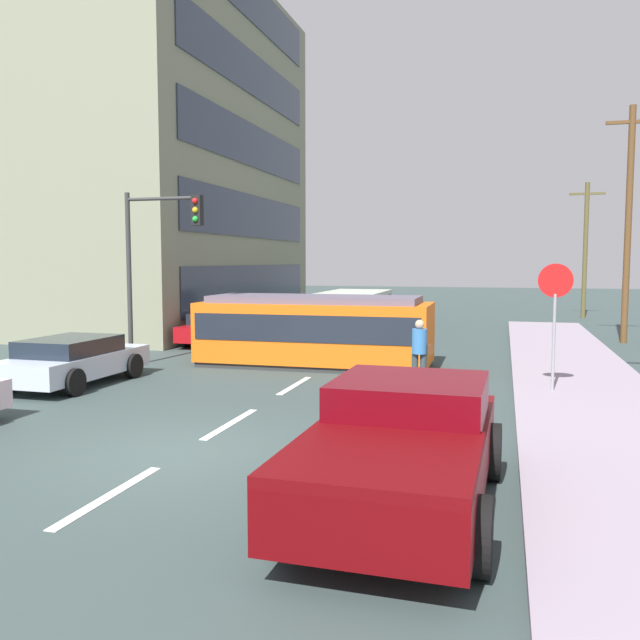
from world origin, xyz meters
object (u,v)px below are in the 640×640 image
object	(u,v)px
parked_sedan_mid	(73,360)
parked_sedan_far	(223,327)
pickup_truck_parked	(403,446)
city_bus	(353,309)
traffic_light_mast	(157,246)
utility_pole_far	(585,247)
streetcar_tram	(315,330)
stop_sign	(555,300)
parked_sedan_furthest	(275,314)
utility_pole_mid	(628,221)
pedestrian_crossing	(420,350)

from	to	relation	value
parked_sedan_mid	parked_sedan_far	world-z (taller)	same
pickup_truck_parked	parked_sedan_mid	xyz separation A→B (m)	(-9.12, 6.04, -0.18)
city_bus	traffic_light_mast	distance (m)	11.35
city_bus	utility_pole_far	distance (m)	15.01
pickup_truck_parked	streetcar_tram	bearing A→B (deg)	111.49
streetcar_tram	stop_sign	distance (m)	7.13
city_bus	parked_sedan_mid	size ratio (longest dim) A/B	1.32
streetcar_tram	parked_sedan_mid	distance (m)	6.73
parked_sedan_furthest	parked_sedan_mid	bearing A→B (deg)	-90.12
parked_sedan_mid	pickup_truck_parked	bearing A→B (deg)	-33.52
parked_sedan_furthest	utility_pole_mid	xyz separation A→B (m)	(14.64, -2.18, 3.94)
pedestrian_crossing	utility_pole_far	bearing A→B (deg)	74.68
parked_sedan_furthest	utility_pole_far	xyz separation A→B (m)	(14.42, 9.06, 3.18)
streetcar_tram	utility_pole_mid	world-z (taller)	utility_pole_mid
stop_sign	utility_pole_mid	xyz separation A→B (m)	(3.28, 11.14, 2.36)
streetcar_tram	parked_sedan_far	bearing A→B (deg)	139.83
streetcar_tram	pickup_truck_parked	world-z (taller)	streetcar_tram
parked_sedan_mid	utility_pole_mid	bearing A→B (deg)	41.13
traffic_light_mast	utility_pole_far	size ratio (longest dim) A/B	0.70
traffic_light_mast	utility_pole_mid	world-z (taller)	utility_pole_mid
streetcar_tram	pedestrian_crossing	bearing A→B (deg)	-38.52
parked_sedan_mid	utility_pole_far	xyz separation A→B (m)	(14.45, 24.05, 3.18)
parked_sedan_furthest	stop_sign	bearing A→B (deg)	-49.53
pickup_truck_parked	traffic_light_mast	world-z (taller)	traffic_light_mast
pickup_truck_parked	utility_pole_mid	bearing A→B (deg)	73.59
streetcar_tram	parked_sedan_furthest	bearing A→B (deg)	115.21
parked_sedan_furthest	utility_pole_mid	distance (m)	15.32
parked_sedan_furthest	utility_pole_mid	world-z (taller)	utility_pole_mid
parked_sedan_mid	parked_sedan_furthest	xyz separation A→B (m)	(0.03, 14.99, 0.00)
streetcar_tram	utility_pole_mid	xyz separation A→B (m)	(9.71, 8.29, 3.49)
city_bus	parked_sedan_mid	xyz separation A→B (m)	(-4.09, -13.56, -0.39)
parked_sedan_furthest	streetcar_tram	bearing A→B (deg)	-64.79
streetcar_tram	parked_sedan_mid	size ratio (longest dim) A/B	1.63
parked_sedan_mid	parked_sedan_far	size ratio (longest dim) A/B	0.98
utility_pole_mid	parked_sedan_furthest	bearing A→B (deg)	171.53
streetcar_tram	utility_pole_mid	distance (m)	13.24
parked_sedan_mid	traffic_light_mast	xyz separation A→B (m)	(0.69, 3.03, 2.88)
utility_pole_far	utility_pole_mid	bearing A→B (deg)	-88.88
traffic_light_mast	parked_sedan_far	bearing A→B (deg)	94.40
parked_sedan_far	parked_sedan_furthest	world-z (taller)	same
pickup_truck_parked	stop_sign	world-z (taller)	stop_sign
parked_sedan_furthest	traffic_light_mast	size ratio (longest dim) A/B	0.88
parked_sedan_mid	traffic_light_mast	bearing A→B (deg)	77.19
traffic_light_mast	utility_pole_mid	bearing A→B (deg)	34.98
parked_sedan_mid	parked_sedan_furthest	distance (m)	14.99
city_bus	pedestrian_crossing	size ratio (longest dim) A/B	3.28
pickup_truck_parked	parked_sedan_furthest	xyz separation A→B (m)	(-9.09, 21.03, -0.17)
streetcar_tram	city_bus	bearing A→B (deg)	95.52
parked_sedan_far	stop_sign	world-z (taller)	stop_sign
stop_sign	traffic_light_mast	size ratio (longest dim) A/B	0.57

